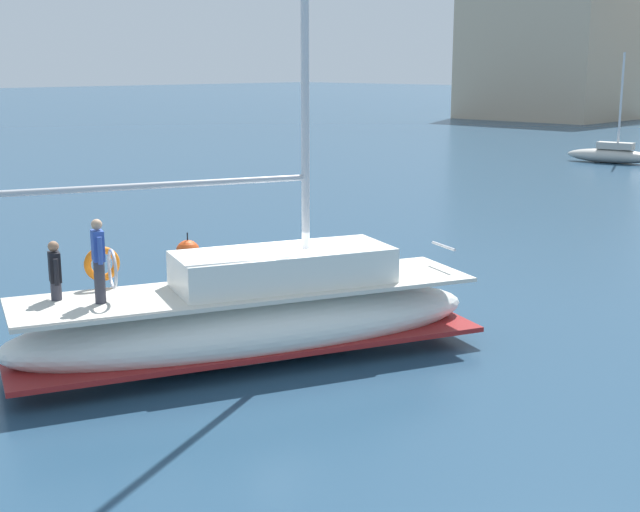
{
  "coord_description": "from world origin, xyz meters",
  "views": [
    {
      "loc": [
        12.92,
        -11.86,
        5.77
      ],
      "look_at": [
        0.39,
        1.11,
        1.8
      ],
      "focal_mm": 48.89,
      "sensor_mm": 36.0,
      "label": 1
    }
  ],
  "objects": [
    {
      "name": "ground_plane",
      "position": [
        0.0,
        0.0,
        0.0
      ],
      "size": [
        400.0,
        400.0,
        0.0
      ],
      "primitive_type": "plane",
      "color": "navy"
    },
    {
      "name": "main_sailboat",
      "position": [
        0.42,
        -0.82,
        0.91
      ],
      "size": [
        5.92,
        9.78,
        13.53
      ],
      "color": "white",
      "rests_on": "ground"
    },
    {
      "name": "moored_cutter_left",
      "position": [
        -10.79,
        37.81,
        0.54
      ],
      "size": [
        5.35,
        2.06,
        6.48
      ],
      "color": "#B7B2A8",
      "rests_on": "ground"
    },
    {
      "name": "mooring_buoy",
      "position": [
        -7.86,
        3.89,
        0.22
      ],
      "size": [
        0.74,
        0.74,
        0.97
      ],
      "color": "#EA4C19",
      "rests_on": "ground"
    }
  ]
}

